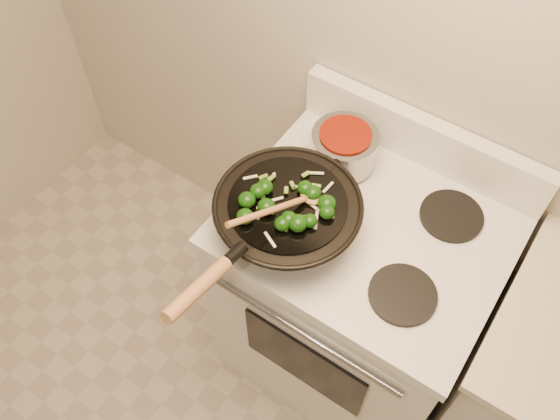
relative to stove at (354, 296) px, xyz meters
The scene contains 5 objects.
stove is the anchor object (origin of this frame).
wok 0.58m from the stove, 138.72° to the right, with size 0.40×0.66×0.25m.
stirfry 0.65m from the stove, 134.73° to the right, with size 0.27×0.27×0.04m.
wooden_spoon 0.67m from the stove, 131.89° to the right, with size 0.12×0.29×0.12m.
saucepan 0.57m from the stove, 141.06° to the left, with size 0.20×0.31×0.12m.
Camera 1 is at (0.19, 0.26, 2.31)m, focal length 38.00 mm.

